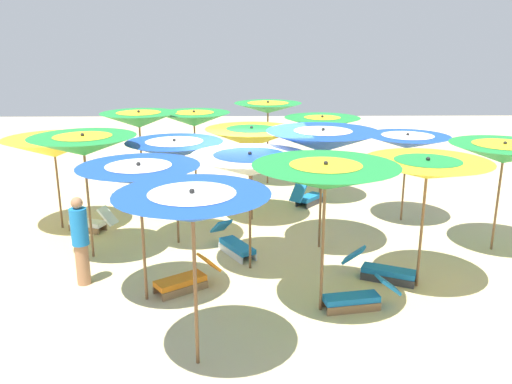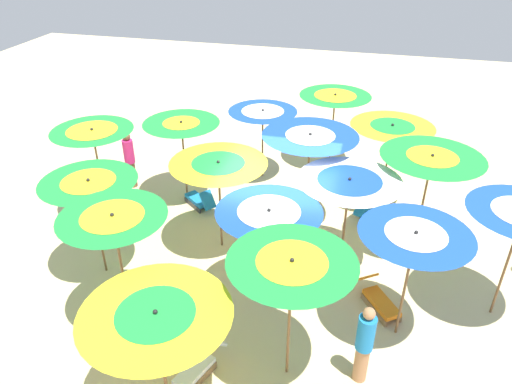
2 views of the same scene
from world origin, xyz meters
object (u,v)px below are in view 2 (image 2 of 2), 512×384
Objects in this scene: lounger_3 at (305,261)px; lounger_0 at (199,200)px; beach_umbrella_12 at (157,324)px; beach_umbrella_10 at (219,171)px; beachgoer_1 at (130,159)px; lounger_2 at (371,206)px; beach_umbrella_8 at (292,271)px; beach_umbrella_14 at (90,189)px; beach_umbrella_9 at (269,219)px; beach_umbrella_3 at (335,101)px; lounger_1 at (413,226)px; lounger_5 at (379,299)px; beach_umbrella_11 at (182,128)px; beach_umbrella_13 at (114,225)px; beach_umbrella_1 at (431,164)px; beach_umbrella_5 at (349,188)px; beach_umbrella_15 at (93,136)px; beach_umbrella_4 at (415,241)px; beach_umbrella_2 at (392,131)px; beach_umbrella_6 at (310,143)px; beachgoer_0 at (364,343)px; lounger_4 at (198,366)px; beach_umbrella_7 at (263,116)px.

lounger_0 is at bearing 119.41° from lounger_3.
beach_umbrella_12 is 2.01× the size of lounger_0.
beach_umbrella_10 reaches higher than beachgoer_1.
lounger_0 reaches higher than lounger_2.
beach_umbrella_8 is 1.07× the size of beach_umbrella_14.
beach_umbrella_12 is (-4.43, -0.52, -0.11)m from beach_umbrella_10.
beach_umbrella_9 is 2.20m from beach_umbrella_10.
lounger_1 is (-3.34, -2.48, -1.86)m from beach_umbrella_3.
lounger_5 is at bearing -164.35° from beach_umbrella_3.
beach_umbrella_13 is at bearing -172.26° from beach_umbrella_11.
lounger_5 is (-2.29, 0.77, -2.04)m from beach_umbrella_1.
beach_umbrella_14 reaches higher than lounger_2.
beach_umbrella_12 is at bearing 144.11° from lounger_0.
beach_umbrella_5 is at bearing -113.33° from beach_umbrella_11.
lounger_0 is 0.93× the size of lounger_5.
beach_umbrella_15 is 1.81× the size of lounger_3.
beach_umbrella_14 reaches higher than beach_umbrella_5.
beach_umbrella_11 is (3.70, 5.73, -0.08)m from beach_umbrella_4.
beach_umbrella_8 reaches higher than beach_umbrella_5.
beach_umbrella_6 is at bearing 128.81° from beach_umbrella_2.
beach_umbrella_13 is 4.71m from beachgoer_0.
beach_umbrella_5 is 1.92× the size of lounger_4.
lounger_3 is 3.56m from lounger_4.
beach_umbrella_1 is at bearing 126.44° from lounger_5.
beach_umbrella_15 reaches higher than beach_umbrella_1.
beach_umbrella_2 is at bearing 37.67° from beachgoer_1.
beach_umbrella_1 is at bearing -55.50° from beach_umbrella_5.
beach_umbrella_5 reaches higher than lounger_3.
lounger_2 is 3.05m from lounger_3.
beach_umbrella_3 is at bearing -53.80° from beach_umbrella_7.
beach_umbrella_13 reaches higher than lounger_5.
beachgoer_0 is (-4.14, 1.02, -1.39)m from beach_umbrella_1.
beach_umbrella_11 is 6.40m from lounger_1.
beach_umbrella_13 is (-1.20, 2.50, 0.25)m from beach_umbrella_9.
beachgoer_1 reaches higher than lounger_2.
beach_umbrella_7 is 0.93× the size of beach_umbrella_11.
beachgoer_0 reaches higher than lounger_3.
beachgoer_0 is at bearing -43.08° from lounger_5.
beach_umbrella_8 is 1.94× the size of lounger_1.
beach_umbrella_15 is 1.48× the size of beachgoer_1.
beach_umbrella_9 is at bearing 175.76° from beach_umbrella_3.
beach_umbrella_13 reaches higher than beachgoer_1.
beach_umbrella_7 is at bearing -24.46° from beach_umbrella_14.
beach_umbrella_9 is at bearing -113.44° from beach_umbrella_15.
beach_umbrella_3 is 1.92× the size of lounger_4.
beach_umbrella_2 is at bearing -141.45° from beach_umbrella_3.
beach_umbrella_14 is at bearing 44.99° from beach_umbrella_13.
lounger_4 is (-3.62, 2.10, -1.83)m from beach_umbrella_5.
beach_umbrella_9 is (-5.23, -1.39, 0.12)m from beach_umbrella_7.
beach_umbrella_12 is at bearing 144.08° from beach_umbrella_1.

